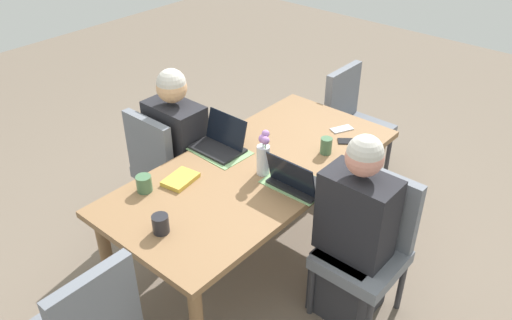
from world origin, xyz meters
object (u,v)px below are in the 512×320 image
(chair_far_left_mid, at_px, (165,164))
(coffee_mug_near_left, at_px, (326,146))
(phone_black, at_px, (349,141))
(coffee_mug_near_right, at_px, (161,224))
(coffee_mug_centre_left, at_px, (144,184))
(chair_near_left_near, at_px, (369,241))
(book_red_cover, at_px, (180,179))
(dining_table, at_px, (256,178))
(chair_head_right_left_far, at_px, (353,119))
(flower_vase, at_px, (264,155))
(person_far_left_mid, at_px, (179,159))
(person_near_left_near, at_px, (354,240))
(laptop_near_left_near, at_px, (297,181))
(phone_silver, at_px, (342,129))
(laptop_far_left_mid, at_px, (220,143))

(chair_far_left_mid, bearing_deg, coffee_mug_near_left, -62.13)
(phone_black, bearing_deg, coffee_mug_near_right, 41.24)
(coffee_mug_centre_left, bearing_deg, chair_near_left_near, -56.15)
(book_red_cover, bearing_deg, chair_near_left_near, -70.78)
(dining_table, height_order, chair_head_right_left_far, chair_head_right_left_far)
(flower_vase, bearing_deg, person_far_left_mid, 90.58)
(coffee_mug_centre_left, bearing_deg, phone_black, -25.73)
(person_near_left_near, relative_size, chair_head_right_left_far, 1.33)
(laptop_near_left_near, height_order, book_red_cover, laptop_near_left_near)
(dining_table, xyz_separation_m, phone_silver, (0.73, -0.14, 0.09))
(flower_vase, bearing_deg, chair_near_left_near, -77.94)
(dining_table, xyz_separation_m, book_red_cover, (-0.40, 0.23, 0.09))
(person_far_left_mid, relative_size, phone_silver, 7.97)
(chair_head_right_left_far, bearing_deg, dining_table, -175.30)
(person_far_left_mid, distance_m, coffee_mug_centre_left, 0.72)
(person_near_left_near, relative_size, coffee_mug_near_left, 11.31)
(flower_vase, bearing_deg, laptop_near_left_near, -86.14)
(person_far_left_mid, relative_size, phone_black, 7.97)
(flower_vase, relative_size, laptop_near_left_near, 0.90)
(flower_vase, distance_m, phone_black, 0.69)
(dining_table, relative_size, chair_head_right_left_far, 2.13)
(person_far_left_mid, relative_size, laptop_far_left_mid, 3.73)
(person_far_left_mid, relative_size, book_red_cover, 5.97)
(chair_far_left_mid, distance_m, flower_vase, 0.91)
(laptop_far_left_mid, xyz_separation_m, phone_silver, (0.72, -0.45, -0.04))
(flower_vase, bearing_deg, chair_head_right_left_far, 7.90)
(chair_far_left_mid, distance_m, laptop_near_left_near, 1.10)
(chair_near_left_near, height_order, phone_silver, chair_near_left_near)
(dining_table, xyz_separation_m, chair_head_right_left_far, (1.31, 0.11, -0.16))
(person_near_left_near, distance_m, coffee_mug_near_right, 1.08)
(person_far_left_mid, relative_size, coffee_mug_near_left, 11.31)
(person_far_left_mid, height_order, laptop_near_left_near, person_far_left_mid)
(chair_far_left_mid, height_order, chair_head_right_left_far, same)
(coffee_mug_near_left, bearing_deg, chair_head_right_left_far, 20.31)
(chair_far_left_mid, xyz_separation_m, chair_head_right_left_far, (1.42, -0.64, 0.00))
(laptop_near_left_near, xyz_separation_m, phone_black, (0.63, 0.04, -0.04))
(chair_far_left_mid, distance_m, coffee_mug_near_left, 1.14)
(chair_head_right_left_far, bearing_deg, book_red_cover, 175.80)
(chair_far_left_mid, height_order, coffee_mug_near_left, chair_far_left_mid)
(person_near_left_near, xyz_separation_m, book_red_cover, (-0.44, 0.92, 0.23))
(coffee_mug_centre_left, height_order, phone_silver, coffee_mug_centre_left)
(chair_head_right_left_far, distance_m, phone_black, 0.83)
(phone_silver, bearing_deg, coffee_mug_near_right, 20.48)
(dining_table, bearing_deg, person_far_left_mid, 92.62)
(chair_near_left_near, distance_m, laptop_far_left_mid, 1.10)
(laptop_far_left_mid, bearing_deg, phone_black, -43.51)
(laptop_near_left_near, bearing_deg, chair_far_left_mid, 95.31)
(book_red_cover, height_order, phone_silver, book_red_cover)
(laptop_near_left_near, bearing_deg, laptop_far_left_mid, 88.10)
(flower_vase, distance_m, laptop_far_left_mid, 0.40)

